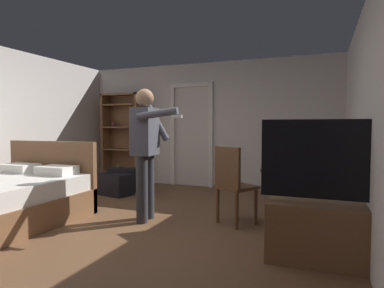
# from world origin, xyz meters

# --- Properties ---
(ground_plane) EXTENTS (6.80, 6.80, 0.00)m
(ground_plane) POSITION_xyz_m (0.00, 0.00, 0.00)
(ground_plane) COLOR brown
(wall_back) EXTENTS (5.44, 0.12, 2.53)m
(wall_back) POSITION_xyz_m (0.00, 3.15, 1.26)
(wall_back) COLOR silver
(wall_back) RESTS_ON ground_plane
(wall_right) EXTENTS (0.12, 6.42, 2.53)m
(wall_right) POSITION_xyz_m (2.66, 0.00, 1.26)
(wall_right) COLOR silver
(wall_right) RESTS_ON ground_plane
(doorway_frame) EXTENTS (0.93, 0.08, 2.13)m
(doorway_frame) POSITION_xyz_m (-0.30, 3.07, 1.22)
(doorway_frame) COLOR white
(doorway_frame) RESTS_ON ground_plane
(bookshelf) EXTENTS (0.91, 0.32, 1.95)m
(bookshelf) POSITION_xyz_m (-1.87, 2.92, 1.05)
(bookshelf) COLOR brown
(bookshelf) RESTS_ON ground_plane
(tv_flatscreen) EXTENTS (1.22, 0.40, 1.31)m
(tv_flatscreen) POSITION_xyz_m (2.30, -0.13, 0.39)
(tv_flatscreen) COLOR brown
(tv_flatscreen) RESTS_ON ground_plane
(side_table) EXTENTS (0.59, 0.59, 0.70)m
(side_table) POSITION_xyz_m (1.79, 0.94, 0.47)
(side_table) COLOR brown
(side_table) RESTS_ON ground_plane
(laptop) EXTENTS (0.38, 0.39, 0.17)m
(laptop) POSITION_xyz_m (1.75, 0.90, 0.75)
(laptop) COLOR black
(laptop) RESTS_ON side_table
(bottle_on_table) EXTENTS (0.06, 0.06, 0.29)m
(bottle_on_table) POSITION_xyz_m (1.93, 0.86, 0.82)
(bottle_on_table) COLOR #354D10
(bottle_on_table) RESTS_ON side_table
(wooden_chair) EXTENTS (0.58, 0.58, 0.99)m
(wooden_chair) POSITION_xyz_m (1.18, 0.73, 0.54)
(wooden_chair) COLOR brown
(wooden_chair) RESTS_ON ground_plane
(person_blue_shirt) EXTENTS (0.76, 0.55, 1.73)m
(person_blue_shirt) POSITION_xyz_m (0.08, 0.49, 1.00)
(person_blue_shirt) COLOR #333338
(person_blue_shirt) RESTS_ON ground_plane
(suitcase_dark) EXTENTS (0.59, 0.39, 0.45)m
(suitcase_dark) POSITION_xyz_m (-1.27, 2.00, 0.22)
(suitcase_dark) COLOR black
(suitcase_dark) RESTS_ON ground_plane
(suitcase_small) EXTENTS (0.70, 0.51, 0.38)m
(suitcase_small) POSITION_xyz_m (-1.26, 1.71, 0.19)
(suitcase_small) COLOR black
(suitcase_small) RESTS_ON ground_plane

